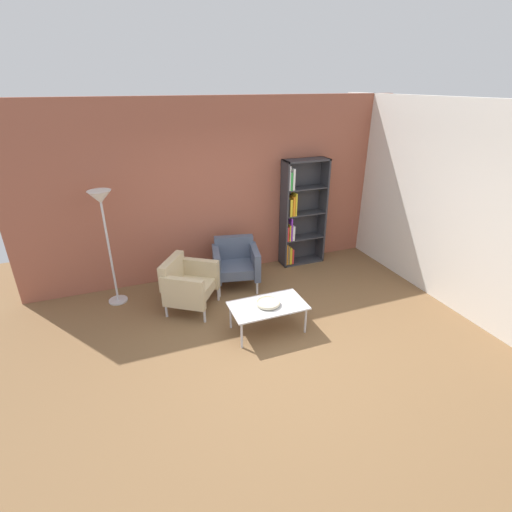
{
  "coord_description": "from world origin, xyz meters",
  "views": [
    {
      "loc": [
        -1.64,
        -3.45,
        3.08
      ],
      "look_at": [
        0.01,
        0.84,
        0.95
      ],
      "focal_mm": 26.45,
      "sensor_mm": 36.0,
      "label": 1
    }
  ],
  "objects_px": {
    "decorative_bowl": "(268,303)",
    "armchair_corner_red": "(235,262)",
    "armchair_spare_guest": "(187,283)",
    "floor_lamp_torchiere": "(102,211)",
    "bookshelf_tall": "(299,214)",
    "coffee_table_low": "(268,307)"
  },
  "relations": [
    {
      "from": "bookshelf_tall",
      "to": "armchair_spare_guest",
      "type": "relative_size",
      "value": 2.01
    },
    {
      "from": "armchair_corner_red",
      "to": "armchair_spare_guest",
      "type": "bearing_deg",
      "value": -142.12
    },
    {
      "from": "decorative_bowl",
      "to": "armchair_spare_guest",
      "type": "distance_m",
      "value": 1.29
    },
    {
      "from": "armchair_corner_red",
      "to": "floor_lamp_torchiere",
      "type": "xyz_separation_m",
      "value": [
        -1.86,
        0.16,
        1.03
      ]
    },
    {
      "from": "floor_lamp_torchiere",
      "to": "decorative_bowl",
      "type": "bearing_deg",
      "value": -39.26
    },
    {
      "from": "armchair_corner_red",
      "to": "floor_lamp_torchiere",
      "type": "distance_m",
      "value": 2.14
    },
    {
      "from": "bookshelf_tall",
      "to": "decorative_bowl",
      "type": "distance_m",
      "value": 2.3
    },
    {
      "from": "bookshelf_tall",
      "to": "coffee_table_low",
      "type": "bearing_deg",
      "value": -126.87
    },
    {
      "from": "bookshelf_tall",
      "to": "decorative_bowl",
      "type": "height_order",
      "value": "bookshelf_tall"
    },
    {
      "from": "armchair_corner_red",
      "to": "floor_lamp_torchiere",
      "type": "relative_size",
      "value": 0.48
    },
    {
      "from": "decorative_bowl",
      "to": "armchair_corner_red",
      "type": "xyz_separation_m",
      "value": [
        -0.0,
        1.36,
        -0.02
      ]
    },
    {
      "from": "bookshelf_tall",
      "to": "decorative_bowl",
      "type": "xyz_separation_m",
      "value": [
        -1.34,
        -1.79,
        -0.5
      ]
    },
    {
      "from": "coffee_table_low",
      "to": "floor_lamp_torchiere",
      "type": "relative_size",
      "value": 0.57
    },
    {
      "from": "armchair_corner_red",
      "to": "decorative_bowl",
      "type": "bearing_deg",
      "value": -77.89
    },
    {
      "from": "armchair_spare_guest",
      "to": "floor_lamp_torchiere",
      "type": "distance_m",
      "value": 1.54
    },
    {
      "from": "decorative_bowl",
      "to": "armchair_corner_red",
      "type": "height_order",
      "value": "armchair_corner_red"
    },
    {
      "from": "bookshelf_tall",
      "to": "floor_lamp_torchiere",
      "type": "xyz_separation_m",
      "value": [
        -3.21,
        -0.27,
        0.51
      ]
    },
    {
      "from": "armchair_corner_red",
      "to": "armchair_spare_guest",
      "type": "height_order",
      "value": "same"
    },
    {
      "from": "armchair_corner_red",
      "to": "armchair_spare_guest",
      "type": "distance_m",
      "value": 0.97
    },
    {
      "from": "armchair_spare_guest",
      "to": "floor_lamp_torchiere",
      "type": "xyz_separation_m",
      "value": [
        -0.99,
        0.58,
        1.03
      ]
    },
    {
      "from": "decorative_bowl",
      "to": "floor_lamp_torchiere",
      "type": "height_order",
      "value": "floor_lamp_torchiere"
    },
    {
      "from": "coffee_table_low",
      "to": "decorative_bowl",
      "type": "bearing_deg",
      "value": 72.65
    }
  ]
}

